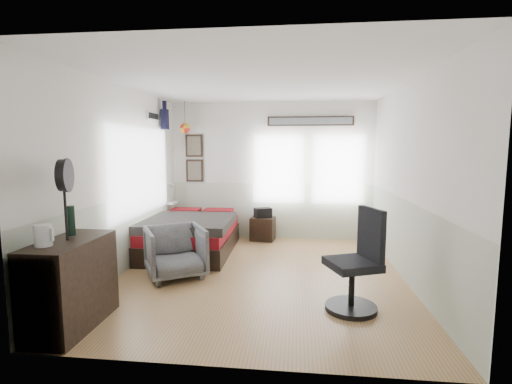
# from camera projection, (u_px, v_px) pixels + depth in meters

# --- Properties ---
(ground_plane) EXTENTS (4.00, 4.50, 0.01)m
(ground_plane) POSITION_uv_depth(u_px,v_px,m) (260.00, 276.00, 5.29)
(ground_plane) COLOR olive
(room_shell) EXTENTS (4.02, 4.52, 2.71)m
(room_shell) POSITION_uv_depth(u_px,v_px,m) (256.00, 162.00, 5.29)
(room_shell) COLOR silver
(room_shell) RESTS_ON ground_plane
(wall_decor) EXTENTS (3.55, 1.32, 1.44)m
(wall_decor) POSITION_uv_depth(u_px,v_px,m) (213.00, 133.00, 7.09)
(wall_decor) COLOR #332216
(wall_decor) RESTS_ON room_shell
(bed) EXTENTS (1.46, 1.99, 0.63)m
(bed) POSITION_uv_depth(u_px,v_px,m) (191.00, 235.00, 6.43)
(bed) COLOR black
(bed) RESTS_ON ground_plane
(dresser) EXTENTS (0.48, 1.00, 0.90)m
(dresser) POSITION_uv_depth(u_px,v_px,m) (71.00, 284.00, 3.73)
(dresser) COLOR black
(dresser) RESTS_ON ground_plane
(armchair) EXTENTS (1.06, 1.07, 0.72)m
(armchair) POSITION_uv_depth(u_px,v_px,m) (175.00, 252.00, 5.20)
(armchair) COLOR gray
(armchair) RESTS_ON ground_plane
(nightstand) EXTENTS (0.50, 0.42, 0.45)m
(nightstand) POSITION_uv_depth(u_px,v_px,m) (263.00, 229.00, 7.28)
(nightstand) COLOR black
(nightstand) RESTS_ON ground_plane
(task_chair) EXTENTS (0.66, 0.66, 1.15)m
(task_chair) POSITION_uv_depth(u_px,v_px,m) (357.00, 269.00, 4.12)
(task_chair) COLOR black
(task_chair) RESTS_ON ground_plane
(kettle) EXTENTS (0.18, 0.15, 0.21)m
(kettle) POSITION_uv_depth(u_px,v_px,m) (43.00, 235.00, 3.44)
(kettle) COLOR silver
(kettle) RESTS_ON dresser
(bottle) EXTENTS (0.08, 0.08, 0.31)m
(bottle) POSITION_uv_depth(u_px,v_px,m) (71.00, 221.00, 3.86)
(bottle) COLOR black
(bottle) RESTS_ON dresser
(stand_fan) EXTENTS (0.17, 0.33, 0.81)m
(stand_fan) POSITION_uv_depth(u_px,v_px,m) (64.00, 177.00, 3.60)
(stand_fan) COLOR black
(stand_fan) RESTS_ON dresser
(black_bag) EXTENTS (0.38, 0.32, 0.19)m
(black_bag) POSITION_uv_depth(u_px,v_px,m) (263.00, 213.00, 7.24)
(black_bag) COLOR black
(black_bag) RESTS_ON nightstand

